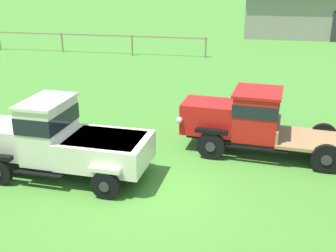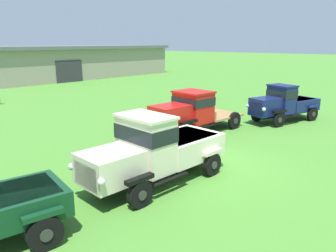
% 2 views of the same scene
% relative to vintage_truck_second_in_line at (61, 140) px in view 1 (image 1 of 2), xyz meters
% --- Properties ---
extents(ground_plane, '(240.00, 240.00, 0.00)m').
position_rel_vintage_truck_second_in_line_xyz_m(ground_plane, '(2.54, -0.34, -1.08)').
color(ground_plane, '#47842D').
extents(paddock_fence, '(20.10, 0.47, 1.38)m').
position_rel_vintage_truck_second_in_line_xyz_m(paddock_fence, '(-7.82, 17.53, -0.03)').
color(paddock_fence, '#997F60').
rests_on(paddock_fence, ground).
extents(vintage_truck_second_in_line, '(5.15, 2.37, 2.23)m').
position_rel_vintage_truck_second_in_line_xyz_m(vintage_truck_second_in_line, '(0.00, 0.00, 0.00)').
color(vintage_truck_second_in_line, black).
rests_on(vintage_truck_second_in_line, ground).
extents(vintage_truck_midrow_center, '(5.49, 2.39, 2.07)m').
position_rel_vintage_truck_second_in_line_xyz_m(vintage_truck_midrow_center, '(5.12, 2.68, 0.05)').
color(vintage_truck_midrow_center, black).
rests_on(vintage_truck_midrow_center, ground).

